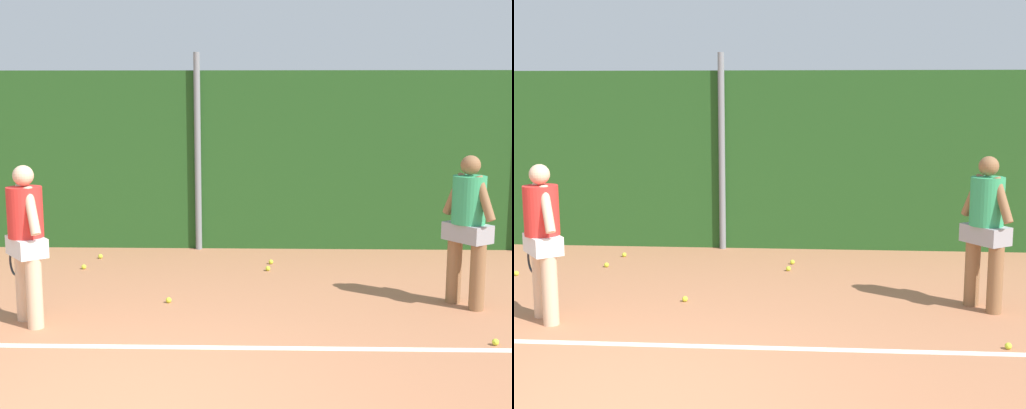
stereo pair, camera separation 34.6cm
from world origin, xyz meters
TOP-DOWN VIEW (x-y plane):
  - ground_plane at (0.00, 1.73)m, footprint 26.67×26.67m
  - hedge_fence_backdrop at (0.00, 5.90)m, footprint 17.34×0.25m
  - fence_post_center at (0.00, 5.73)m, footprint 0.10×0.10m
  - court_baseline_paint at (0.00, 1.39)m, footprint 12.67×0.10m
  - player_foreground_near at (-1.41, 2.05)m, footprint 0.59×0.61m
  - player_midcourt at (3.40, 2.82)m, footprint 0.54×0.63m
  - tennis_ball_0 at (3.36, 1.53)m, footprint 0.07×0.07m
  - tennis_ball_1 at (1.15, 4.76)m, footprint 0.07×0.07m
  - tennis_ball_2 at (-0.04, 2.84)m, footprint 0.07×0.07m
  - tennis_ball_3 at (-1.40, 5.04)m, footprint 0.07×0.07m
  - tennis_ball_4 at (-1.47, 4.40)m, footprint 0.07×0.07m
  - tennis_ball_5 at (1.11, 4.38)m, footprint 0.07×0.07m

SIDE VIEW (x-z plane):
  - ground_plane at x=0.00m, z-range 0.00..0.00m
  - court_baseline_paint at x=0.00m, z-range 0.00..0.01m
  - tennis_ball_0 at x=3.36m, z-range 0.00..0.07m
  - tennis_ball_1 at x=1.15m, z-range 0.00..0.07m
  - tennis_ball_2 at x=-0.04m, z-range 0.00..0.07m
  - tennis_ball_3 at x=-1.40m, z-range 0.00..0.07m
  - tennis_ball_4 at x=-1.47m, z-range 0.00..0.07m
  - tennis_ball_5 at x=1.11m, z-range 0.00..0.07m
  - player_foreground_near at x=-1.41m, z-range 0.10..1.80m
  - player_midcourt at x=3.40m, z-range 0.11..1.86m
  - hedge_fence_backdrop at x=0.00m, z-range 0.00..2.78m
  - fence_post_center at x=0.00m, z-range 0.00..3.05m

